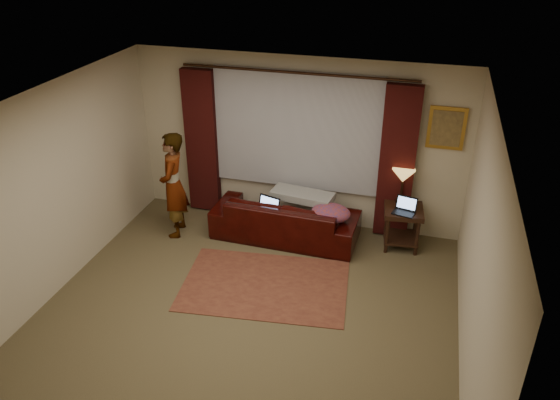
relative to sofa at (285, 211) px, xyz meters
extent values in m
cube|color=brown|center=(0.01, -1.90, -0.44)|extent=(5.00, 5.00, 0.01)
cube|color=silver|center=(0.01, -1.90, 2.17)|extent=(5.00, 5.00, 0.02)
cube|color=beige|center=(0.01, 0.60, 0.87)|extent=(5.00, 0.02, 2.60)
cube|color=beige|center=(0.01, -4.40, 0.87)|extent=(5.00, 0.02, 2.60)
cube|color=beige|center=(-2.49, -1.90, 0.87)|extent=(0.02, 5.00, 2.60)
cube|color=beige|center=(2.51, -1.90, 0.87)|extent=(0.02, 5.00, 2.60)
cube|color=#A0A0A7|center=(0.01, 0.54, 1.07)|extent=(2.50, 0.05, 1.80)
cube|color=black|center=(-1.49, 0.49, 0.75)|extent=(0.50, 0.14, 2.30)
cube|color=black|center=(1.51, 0.49, 0.75)|extent=(0.50, 0.14, 2.30)
cylinder|color=black|center=(0.01, 0.49, 1.95)|extent=(0.04, 0.04, 3.40)
cube|color=#B8832D|center=(2.11, 0.57, 1.32)|extent=(0.50, 0.04, 0.60)
imported|color=black|center=(0.00, 0.00, 0.00)|extent=(2.18, 0.99, 0.87)
cube|color=gray|center=(0.21, 0.17, 0.45)|extent=(0.95, 0.48, 0.11)
ellipsoid|color=brown|center=(0.69, -0.09, 0.12)|extent=(0.60, 0.48, 0.24)
cube|color=brown|center=(0.06, -1.25, -0.43)|extent=(2.30, 1.67, 0.01)
cube|color=black|center=(1.69, 0.21, -0.12)|extent=(0.60, 0.60, 0.63)
imported|color=gray|center=(-1.62, -0.33, 0.37)|extent=(0.57, 0.57, 1.62)
camera|label=1|loc=(1.83, -6.80, 3.92)|focal=35.00mm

